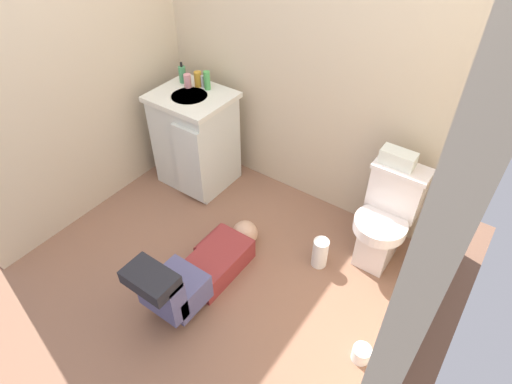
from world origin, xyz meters
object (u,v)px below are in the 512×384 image
(toilet, at_px, (386,218))
(tissue_box, at_px, (398,158))
(person_plumber, at_px, (198,271))
(bottle_pink, at_px, (188,81))
(faucet, at_px, (202,82))
(bottle_amber, at_px, (198,79))
(bottle_green, at_px, (207,80))
(toilet_paper_roll, at_px, (361,354))
(paper_towel_roll, at_px, (320,253))
(soap_dispenser, at_px, (182,74))
(vanity_cabinet, at_px, (196,139))

(toilet, height_order, tissue_box, tissue_box)
(person_plumber, xyz_separation_m, tissue_box, (0.81, 1.06, 0.62))
(bottle_pink, bearing_deg, person_plumber, -48.04)
(faucet, xyz_separation_m, tissue_box, (1.59, 0.02, -0.07))
(bottle_amber, bearing_deg, tissue_box, 0.68)
(bottle_green, height_order, toilet_paper_roll, bottle_green)
(faucet, relative_size, bottle_pink, 0.93)
(bottle_amber, height_order, paper_towel_roll, bottle_amber)
(bottle_green, relative_size, paper_towel_roll, 0.63)
(faucet, xyz_separation_m, soap_dispenser, (-0.19, -0.02, 0.02))
(tissue_box, distance_m, bottle_pink, 1.70)
(bottle_green, bearing_deg, toilet, -2.70)
(toilet, relative_size, bottle_green, 5.15)
(person_plumber, height_order, bottle_green, bottle_green)
(person_plumber, distance_m, tissue_box, 1.47)
(toilet, xyz_separation_m, soap_dispenser, (-1.83, 0.05, 0.52))
(paper_towel_roll, bearing_deg, bottle_amber, 164.23)
(vanity_cabinet, relative_size, bottle_amber, 6.89)
(bottle_green, height_order, paper_towel_roll, bottle_green)
(faucet, height_order, person_plumber, faucet)
(person_plumber, distance_m, bottle_green, 1.46)
(bottle_amber, relative_size, paper_towel_roll, 0.51)
(vanity_cabinet, height_order, bottle_pink, bottle_pink)
(bottle_pink, relative_size, bottle_green, 0.74)
(faucet, bearing_deg, bottle_pink, -148.62)
(toilet, bearing_deg, soap_dispenser, 178.37)
(faucet, bearing_deg, bottle_green, 3.79)
(vanity_cabinet, height_order, bottle_amber, bottle_amber)
(toilet, xyz_separation_m, toilet_paper_roll, (0.25, -0.81, -0.32))
(bottle_green, bearing_deg, faucet, -176.21)
(paper_towel_roll, relative_size, toilet_paper_roll, 2.12)
(toilet_paper_roll, bearing_deg, tissue_box, 108.15)
(faucet, distance_m, paper_towel_roll, 1.59)
(soap_dispenser, bearing_deg, person_plumber, -46.43)
(tissue_box, xyz_separation_m, bottle_amber, (-1.64, -0.02, 0.08))
(soap_dispenser, relative_size, bottle_amber, 1.39)
(vanity_cabinet, relative_size, bottle_green, 5.63)
(bottle_pink, distance_m, bottle_amber, 0.08)
(faucet, distance_m, toilet_paper_roll, 2.24)
(toilet, xyz_separation_m, tissue_box, (-0.05, 0.09, 0.43))
(person_plumber, distance_m, toilet_paper_roll, 1.13)
(toilet, bearing_deg, bottle_amber, 177.58)
(paper_towel_roll, bearing_deg, tissue_box, 58.12)
(vanity_cabinet, xyz_separation_m, paper_towel_roll, (1.34, -0.25, -0.30))
(person_plumber, bearing_deg, vanity_cabinet, 130.99)
(toilet, relative_size, bottle_pink, 7.00)
(vanity_cabinet, bearing_deg, bottle_amber, 108.07)
(paper_towel_roll, xyz_separation_m, toilet_paper_roll, (0.55, -0.49, -0.07))
(soap_dispenser, height_order, bottle_amber, soap_dispenser)
(paper_towel_roll, bearing_deg, faucet, 163.69)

